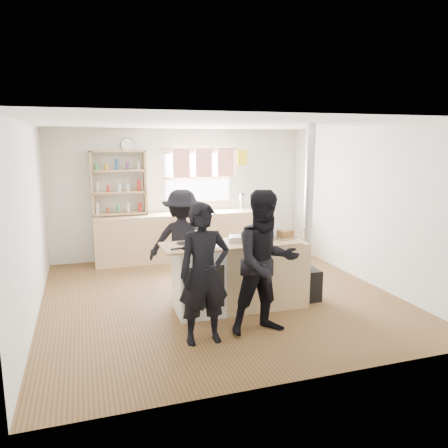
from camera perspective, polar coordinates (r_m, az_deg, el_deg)
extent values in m
cube|color=brown|center=(6.60, -0.73, -9.34)|extent=(5.00, 5.00, 0.01)
cube|color=tan|center=(8.54, -5.17, -1.54)|extent=(3.40, 0.55, 0.90)
cube|color=tan|center=(8.39, -13.42, 1.36)|extent=(1.00, 0.28, 0.03)
cube|color=tan|center=(8.34, -13.54, 4.07)|extent=(1.00, 0.28, 0.03)
cube|color=tan|center=(8.30, -13.66, 6.81)|extent=(1.00, 0.28, 0.03)
cube|color=tan|center=(8.29, -13.77, 9.23)|extent=(1.00, 0.28, 0.03)
cube|color=tan|center=(8.30, -16.91, 5.02)|extent=(0.04, 0.28, 1.20)
cube|color=tan|center=(8.37, -10.30, 5.36)|extent=(0.04, 0.28, 1.20)
cylinder|color=silver|center=(8.77, 2.40, 2.86)|extent=(0.10, 0.10, 0.32)
cube|color=silver|center=(5.83, -3.37, -7.36)|extent=(0.60, 0.60, 0.90)
cube|color=tan|center=(6.11, 4.87, -6.54)|extent=(1.20, 0.60, 0.90)
cube|color=tan|center=(5.83, 0.86, -2.60)|extent=(1.84, 0.64, 0.03)
cylinder|color=black|center=(5.54, -3.67, -2.92)|extent=(0.38, 0.38, 0.05)
cylinder|color=#385F20|center=(5.53, -3.67, -2.77)|extent=(0.29, 0.29, 0.02)
cube|color=silver|center=(5.89, 2.14, -1.95)|extent=(0.37, 0.33, 0.08)
cube|color=brown|center=(5.88, 2.14, -1.73)|extent=(0.31, 0.28, 0.02)
cylinder|color=#BCBCBF|center=(5.77, -2.94, -1.86)|extent=(0.22, 0.22, 0.15)
cylinder|color=#BCBCBF|center=(5.76, -2.95, -1.09)|extent=(0.22, 0.22, 0.01)
sphere|color=black|center=(5.75, -2.95, -0.95)|extent=(0.03, 0.03, 0.03)
cylinder|color=#B7B7B9|center=(6.10, 6.05, -1.13)|extent=(0.26, 0.26, 0.17)
cylinder|color=#B7B7B9|center=(6.08, 6.06, -0.31)|extent=(0.26, 0.26, 0.01)
sphere|color=black|center=(6.08, 6.07, -0.18)|extent=(0.03, 0.03, 0.03)
cube|color=tan|center=(6.13, 8.07, -1.82)|extent=(0.34, 0.29, 0.02)
cube|color=olive|center=(6.11, 8.09, -1.27)|extent=(0.25, 0.19, 0.10)
cube|color=black|center=(6.47, 10.65, -7.78)|extent=(0.35, 0.35, 0.45)
cylinder|color=#ADADB2|center=(6.19, 11.04, 3.26)|extent=(0.12, 0.12, 2.05)
imported|color=black|center=(4.91, -2.61, -6.52)|extent=(0.59, 0.39, 1.61)
imported|color=black|center=(5.16, 5.51, -5.08)|extent=(0.86, 0.68, 1.72)
imported|color=black|center=(6.52, -5.44, -2.39)|extent=(1.16, 0.90, 1.57)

